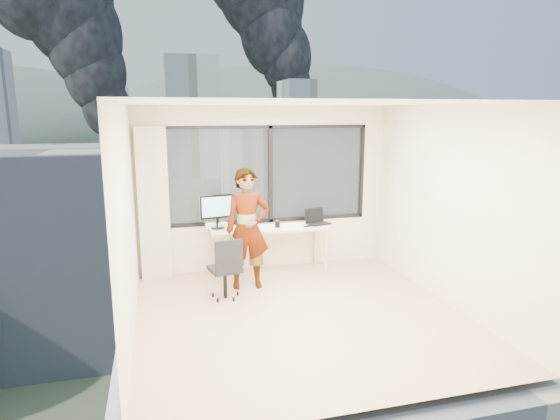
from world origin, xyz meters
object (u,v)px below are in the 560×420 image
object	(u,v)px
game_console	(216,224)
chair	(225,267)
monitor	(217,211)
laptop	(318,217)
person	(247,229)
handbag	(314,215)
desk	(269,250)

from	to	relation	value
game_console	chair	bearing A→B (deg)	-95.25
monitor	laptop	bearing A→B (deg)	-14.12
person	monitor	xyz separation A→B (m)	(-0.35, 0.63, 0.15)
person	monitor	world-z (taller)	person
chair	game_console	bearing A→B (deg)	77.39
chair	handbag	distance (m)	1.97
person	game_console	xyz separation A→B (m)	(-0.36, 0.75, -0.08)
person	game_console	size ratio (longest dim) A/B	5.53
person	game_console	bearing A→B (deg)	119.02
handbag	monitor	bearing A→B (deg)	165.19
desk	laptop	bearing A→B (deg)	-1.81
laptop	desk	bearing A→B (deg)	162.33
game_console	monitor	bearing A→B (deg)	-89.76
person	chair	bearing A→B (deg)	-135.42
chair	game_console	distance (m)	1.14
laptop	monitor	bearing A→B (deg)	159.14
chair	laptop	world-z (taller)	laptop
game_console	handbag	distance (m)	1.60
laptop	handbag	bearing A→B (deg)	74.14
handbag	desk	bearing A→B (deg)	175.73
chair	laptop	bearing A→B (deg)	15.59
desk	laptop	world-z (taller)	laptop
game_console	laptop	size ratio (longest dim) A/B	0.86
desk	game_console	size ratio (longest dim) A/B	5.73
chair	handbag	size ratio (longest dim) A/B	3.52
person	handbag	bearing A→B (deg)	32.81
handbag	person	bearing A→B (deg)	-168.06
desk	person	world-z (taller)	person
person	laptop	distance (m)	1.33
person	laptop	world-z (taller)	person
game_console	person	bearing A→B (deg)	-68.29
game_console	laptop	xyz separation A→B (m)	(1.60, -0.26, 0.07)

